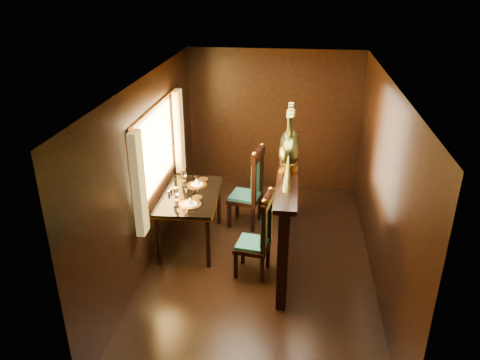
# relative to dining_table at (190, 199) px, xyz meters

# --- Properties ---
(ground) EXTENTS (5.00, 5.00, 0.00)m
(ground) POSITION_rel_dining_table_xyz_m (1.05, -0.36, -0.72)
(ground) COLOR black
(ground) RESTS_ON ground
(room_shell) EXTENTS (3.04, 5.04, 2.52)m
(room_shell) POSITION_rel_dining_table_xyz_m (0.97, -0.34, 0.86)
(room_shell) COLOR black
(room_shell) RESTS_ON ground
(partition) EXTENTS (0.26, 2.70, 1.36)m
(partition) POSITION_rel_dining_table_xyz_m (1.37, -0.06, -0.01)
(partition) COLOR black
(partition) RESTS_ON ground
(dining_table) EXTENTS (0.87, 1.38, 0.99)m
(dining_table) POSITION_rel_dining_table_xyz_m (0.00, 0.00, 0.00)
(dining_table) COLOR black
(dining_table) RESTS_ON ground
(chair_left) EXTENTS (0.49, 0.51, 1.20)m
(chair_left) POSITION_rel_dining_table_xyz_m (1.08, -0.66, -0.09)
(chair_left) COLOR black
(chair_left) RESTS_ON ground
(chair_right) EXTENTS (0.56, 0.58, 1.32)m
(chair_right) POSITION_rel_dining_table_xyz_m (0.84, 0.62, -0.03)
(chair_right) COLOR black
(chair_right) RESTS_ON ground
(peacock_left) EXTENTS (0.27, 0.71, 0.85)m
(peacock_left) POSITION_rel_dining_table_xyz_m (1.38, -0.35, 1.07)
(peacock_left) COLOR #194C33
(peacock_left) RESTS_ON partition
(peacock_right) EXTENTS (0.26, 0.70, 0.83)m
(peacock_right) POSITION_rel_dining_table_xyz_m (1.38, 0.00, 1.06)
(peacock_right) COLOR #194C33
(peacock_right) RESTS_ON partition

